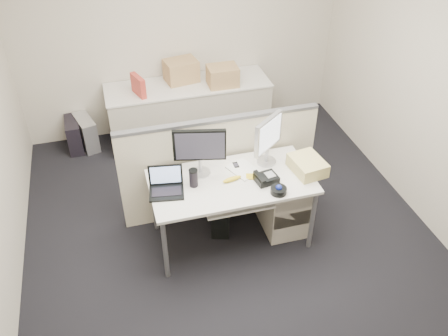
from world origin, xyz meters
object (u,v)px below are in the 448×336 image
object	(u,v)px
monitor_main	(200,152)
desk_phone	(266,179)
laptop	(166,183)
desk	(232,186)

from	to	relation	value
monitor_main	desk_phone	bearing A→B (deg)	-13.54
laptop	desk_phone	distance (m)	0.91
desk	laptop	world-z (taller)	laptop
monitor_main	laptop	xyz separation A→B (m)	(-0.35, -0.20, -0.12)
desk	laptop	xyz separation A→B (m)	(-0.60, -0.02, 0.18)
monitor_main	laptop	distance (m)	0.43
desk	desk_phone	xyz separation A→B (m)	(0.30, -0.10, 0.10)
desk	laptop	distance (m)	0.63
laptop	desk_phone	size ratio (longest dim) A/B	1.54
laptop	desk_phone	world-z (taller)	laptop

